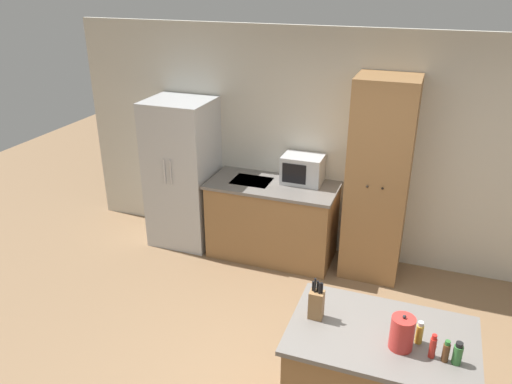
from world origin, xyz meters
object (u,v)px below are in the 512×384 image
object	(u,v)px
refrigerator	(183,173)
microwave	(303,169)
spice_bottle_short_red	(446,352)
knife_block	(316,304)
pantry_cabinet	(378,181)
spice_bottle_green_herb	(419,333)
spice_bottle_amber_oil	(458,354)
kettle	(402,333)
spice_bottle_tall_dark	(433,347)

from	to	relation	value
refrigerator	microwave	world-z (taller)	refrigerator
refrigerator	spice_bottle_short_red	world-z (taller)	refrigerator
refrigerator	microwave	size ratio (longest dim) A/B	3.98
knife_block	pantry_cabinet	bearing A→B (deg)	86.57
pantry_cabinet	spice_bottle_green_herb	distance (m)	2.27
spice_bottle_short_red	refrigerator	bearing A→B (deg)	143.16
spice_bottle_amber_oil	pantry_cabinet	bearing A→B (deg)	108.99
pantry_cabinet	knife_block	size ratio (longest dim) A/B	6.85
refrigerator	knife_block	distance (m)	3.02
refrigerator	spice_bottle_short_red	size ratio (longest dim) A/B	11.51
spice_bottle_short_red	spice_bottle_amber_oil	size ratio (longest dim) A/B	0.98
pantry_cabinet	microwave	bearing A→B (deg)	173.44
pantry_cabinet	spice_bottle_short_red	bearing A→B (deg)	-72.54
microwave	spice_bottle_amber_oil	bearing A→B (deg)	-55.70
pantry_cabinet	spice_bottle_amber_oil	world-z (taller)	pantry_cabinet
refrigerator	spice_bottle_amber_oil	bearing A→B (deg)	-36.19
refrigerator	spice_bottle_short_red	xyz separation A→B (m)	(3.01, -2.26, 0.07)
refrigerator	kettle	world-z (taller)	refrigerator
pantry_cabinet	spice_bottle_amber_oil	xyz separation A→B (m)	(0.79, -2.31, -0.13)
microwave	spice_bottle_tall_dark	xyz separation A→B (m)	(1.49, -2.40, -0.11)
refrigerator	spice_bottle_tall_dark	distance (m)	3.70
microwave	spice_bottle_green_herb	bearing A→B (deg)	-58.41
pantry_cabinet	spice_bottle_tall_dark	size ratio (longest dim) A/B	12.75
spice_bottle_amber_oil	kettle	size ratio (longest dim) A/B	0.62
spice_bottle_green_herb	microwave	bearing A→B (deg)	121.59
spice_bottle_short_red	microwave	bearing A→B (deg)	123.15
spice_bottle_tall_dark	spice_bottle_green_herb	distance (m)	0.14
kettle	spice_bottle_short_red	bearing A→B (deg)	-6.42
spice_bottle_tall_dark	spice_bottle_green_herb	xyz separation A→B (m)	(-0.09, 0.11, -0.00)
pantry_cabinet	spice_bottle_tall_dark	distance (m)	2.40
spice_bottle_short_red	spice_bottle_amber_oil	bearing A→B (deg)	3.02
pantry_cabinet	spice_bottle_short_red	distance (m)	2.43
refrigerator	pantry_cabinet	distance (m)	2.30
microwave	spice_bottle_short_red	size ratio (longest dim) A/B	2.90
pantry_cabinet	knife_block	xyz separation A→B (m)	(-0.13, -2.17, -0.09)
pantry_cabinet	spice_bottle_green_herb	world-z (taller)	pantry_cabinet
knife_block	spice_bottle_short_red	xyz separation A→B (m)	(0.86, -0.14, -0.04)
spice_bottle_tall_dark	spice_bottle_short_red	size ratio (longest dim) A/B	1.11
spice_bottle_tall_dark	spice_bottle_green_herb	bearing A→B (deg)	127.81
spice_bottle_short_red	knife_block	bearing A→B (deg)	170.47
spice_bottle_amber_oil	kettle	bearing A→B (deg)	175.45
kettle	pantry_cabinet	bearing A→B (deg)	101.30
spice_bottle_green_herb	kettle	xyz separation A→B (m)	(-0.11, -0.09, 0.04)
refrigerator	spice_bottle_tall_dark	world-z (taller)	refrigerator
spice_bottle_green_herb	spice_bottle_amber_oil	bearing A→B (deg)	-26.56
spice_bottle_amber_oil	kettle	distance (m)	0.34
knife_block	spice_bottle_green_herb	distance (m)	0.69
spice_bottle_tall_dark	spice_bottle_short_red	distance (m)	0.08
microwave	spice_bottle_amber_oil	distance (m)	2.91
refrigerator	microwave	distance (m)	1.46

